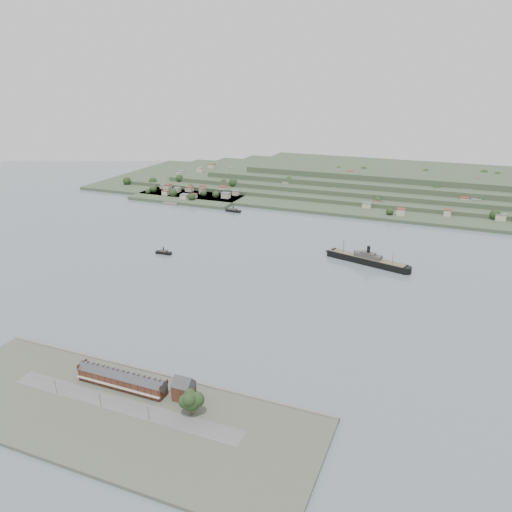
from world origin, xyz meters
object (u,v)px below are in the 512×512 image
at_px(terrace_row, 122,379).
at_px(tugboat, 164,252).
at_px(fig_tree, 191,401).
at_px(steamship, 364,259).
at_px(gabled_building, 184,388).

relative_size(terrace_row, tugboat, 3.37).
distance_m(terrace_row, fig_tree, 48.93).
distance_m(terrace_row, steamship, 266.08).
height_order(terrace_row, fig_tree, fig_tree).
relative_size(terrace_row, steamship, 0.65).
relative_size(steamship, tugboat, 5.22).
height_order(terrace_row, tugboat, terrace_row).
xyz_separation_m(gabled_building, steamship, (51.45, 246.73, -4.29)).
bearing_deg(terrace_row, fig_tree, -8.20).
bearing_deg(steamship, gabled_building, -101.78).
bearing_deg(gabled_building, steamship, 78.22).
bearing_deg(terrace_row, tugboat, 116.14).
distance_m(steamship, fig_tree, 260.99).
relative_size(tugboat, fig_tree, 1.16).
bearing_deg(tugboat, terrace_row, -63.86).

